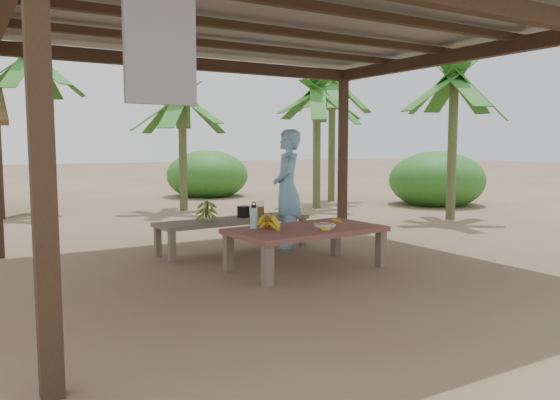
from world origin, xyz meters
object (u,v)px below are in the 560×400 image
water_flask (254,217)px  ripe_banana_bunch (267,222)px  plate (325,225)px  work_table (306,233)px  bench (234,223)px  cooking_pot (243,212)px  woman (287,189)px

water_flask → ripe_banana_bunch: bearing=-69.4°
ripe_banana_bunch → plate: ripe_banana_bunch is taller
work_table → bench: 1.48m
cooking_pot → woman: (0.58, -0.25, 0.32)m
work_table → ripe_banana_bunch: ripe_banana_bunch is taller
work_table → cooking_pot: (-0.05, 1.55, 0.09)m
bench → cooking_pot: 0.25m
cooking_pot → water_flask: bearing=-111.7°
ripe_banana_bunch → water_flask: size_ratio=0.95×
work_table → ripe_banana_bunch: 0.52m
bench → woman: (0.78, -0.16, 0.45)m
bench → water_flask: (-0.32, -1.20, 0.24)m
work_table → water_flask: water_flask is taller
woman → plate: bearing=18.1°
cooking_pot → ripe_banana_bunch: bearing=-106.7°
ripe_banana_bunch → cooking_pot: ripe_banana_bunch is taller
water_flask → woman: 1.53m
work_table → water_flask: bearing=151.3°
work_table → cooking_pot: size_ratio=10.48×
ripe_banana_bunch → water_flask: bearing=110.6°
water_flask → plate: bearing=-21.8°
bench → ripe_banana_bunch: size_ratio=7.43×
plate → water_flask: (-0.79, 0.32, 0.11)m
ripe_banana_bunch → cooking_pot: (0.44, 1.48, -0.07)m
plate → cooking_pot: cooking_pot is taller
plate → cooking_pot: bearing=99.8°
plate → water_flask: water_flask is taller
bench → water_flask: 1.27m
ripe_banana_bunch → plate: 0.74m
work_table → woman: 1.47m
plate → bench: bearing=107.4°
ripe_banana_bunch → plate: (0.72, -0.13, -0.07)m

